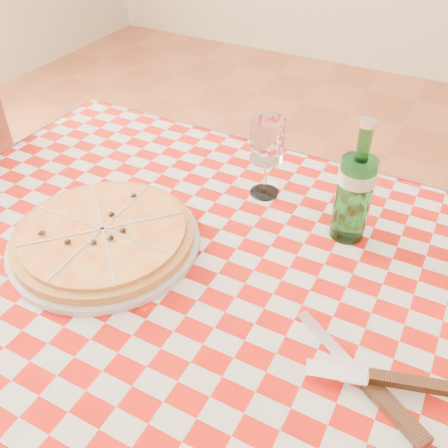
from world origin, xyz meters
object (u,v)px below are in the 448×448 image
object	(u,v)px
water_bottle	(356,182)
wine_glass	(266,158)
pizza_plate	(104,235)
dining_table	(218,311)

from	to	relation	value
water_bottle	wine_glass	size ratio (longest dim) A/B	1.40
pizza_plate	water_bottle	distance (m)	0.46
pizza_plate	wine_glass	distance (m)	0.35
pizza_plate	wine_glass	world-z (taller)	wine_glass
pizza_plate	wine_glass	xyz separation A→B (m)	(0.19, 0.29, 0.06)
wine_glass	dining_table	bearing A→B (deg)	-83.72
water_bottle	dining_table	bearing A→B (deg)	-128.55
dining_table	wine_glass	xyz separation A→B (m)	(-0.03, 0.26, 0.18)
pizza_plate	wine_glass	bearing A→B (deg)	56.02
water_bottle	pizza_plate	bearing A→B (deg)	-148.52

